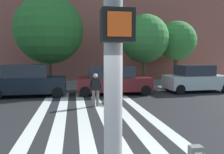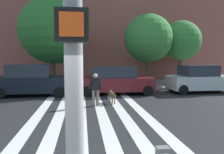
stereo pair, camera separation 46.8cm
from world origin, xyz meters
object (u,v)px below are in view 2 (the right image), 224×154
at_px(parked_car_fourth_in_line, 199,79).
at_px(pedestrian_dog_walker, 95,88).
at_px(street_tree_middle, 148,39).
at_px(street_tree_further, 181,41).
at_px(parked_car_third_in_line, 115,80).
at_px(street_tree_nearest, 53,30).
at_px(dog_on_leash, 112,95).
at_px(parked_car_behind_first, 32,81).
at_px(pedestrian_bystander, 210,73).

bearing_deg(parked_car_fourth_in_line, pedestrian_dog_walker, -154.63).
bearing_deg(street_tree_middle, street_tree_further, 13.29).
xyz_separation_m(parked_car_third_in_line, street_tree_middle, (2.97, 2.65, 2.96)).
xyz_separation_m(parked_car_fourth_in_line, street_tree_nearest, (-10.22, 3.39, 3.58)).
height_order(street_tree_nearest, pedestrian_dog_walker, street_tree_nearest).
relative_size(street_tree_nearest, dog_on_leash, 6.03).
xyz_separation_m(pedestrian_dog_walker, dog_on_leash, (0.92, 0.66, -0.48)).
height_order(parked_car_behind_first, street_tree_nearest, street_tree_nearest).
distance_m(street_tree_middle, pedestrian_dog_walker, 8.16).
relative_size(parked_car_fourth_in_line, street_tree_further, 0.83).
relative_size(pedestrian_dog_walker, pedestrian_bystander, 1.00).
distance_m(street_tree_nearest, street_tree_middle, 7.37).
bearing_deg(street_tree_nearest, street_tree_further, -0.16).
relative_size(street_tree_nearest, street_tree_middle, 1.23).
distance_m(street_tree_nearest, dog_on_leash, 8.32).
relative_size(parked_car_third_in_line, street_tree_nearest, 0.70).
height_order(street_tree_middle, pedestrian_bystander, street_tree_middle).
bearing_deg(dog_on_leash, street_tree_further, 43.44).
relative_size(street_tree_nearest, pedestrian_dog_walker, 4.22).
height_order(parked_car_behind_first, pedestrian_dog_walker, parked_car_behind_first).
xyz_separation_m(street_tree_nearest, pedestrian_dog_walker, (2.84, -6.89, -3.55)).
relative_size(parked_car_fourth_in_line, pedestrian_bystander, 2.68).
bearing_deg(street_tree_nearest, pedestrian_bystander, -1.61).
xyz_separation_m(street_tree_middle, dog_on_leash, (-3.56, -5.50, -3.42)).
distance_m(street_tree_further, dog_on_leash, 9.62).
relative_size(street_tree_further, pedestrian_dog_walker, 3.21).
xyz_separation_m(parked_car_third_in_line, street_tree_nearest, (-4.34, 3.39, 3.58)).
bearing_deg(pedestrian_dog_walker, parked_car_third_in_line, 66.85).
distance_m(pedestrian_dog_walker, pedestrian_bystander, 11.89).
distance_m(parked_car_third_in_line, pedestrian_dog_walker, 3.81).
relative_size(street_tree_middle, street_tree_further, 1.06).
relative_size(parked_car_behind_first, street_tree_middle, 0.78).
bearing_deg(street_tree_further, pedestrian_bystander, -7.65).
bearing_deg(parked_car_behind_first, pedestrian_bystander, 12.46).
distance_m(parked_car_fourth_in_line, street_tree_middle, 4.93).
xyz_separation_m(parked_car_fourth_in_line, pedestrian_dog_walker, (-7.38, -3.50, 0.02)).
bearing_deg(parked_car_fourth_in_line, pedestrian_bystander, 49.94).
bearing_deg(pedestrian_bystander, parked_car_third_in_line, -160.25).
bearing_deg(dog_on_leash, parked_car_third_in_line, 78.46).
xyz_separation_m(street_tree_middle, street_tree_further, (3.00, 0.71, -0.11)).
bearing_deg(parked_car_fourth_in_line, dog_on_leash, -156.25).
xyz_separation_m(street_tree_nearest, dog_on_leash, (3.75, -6.24, -4.04)).
bearing_deg(pedestrian_dog_walker, pedestrian_bystander, 33.34).
xyz_separation_m(street_tree_middle, pedestrian_dog_walker, (-4.47, -6.16, -2.94)).
relative_size(street_tree_nearest, street_tree_further, 1.31).
height_order(parked_car_third_in_line, street_tree_further, street_tree_further).
relative_size(street_tree_nearest, pedestrian_bystander, 4.22).
relative_size(parked_car_behind_first, street_tree_further, 0.83).
xyz_separation_m(parked_car_fourth_in_line, street_tree_middle, (-2.91, 2.65, 2.96)).
relative_size(parked_car_behind_first, street_tree_nearest, 0.63).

